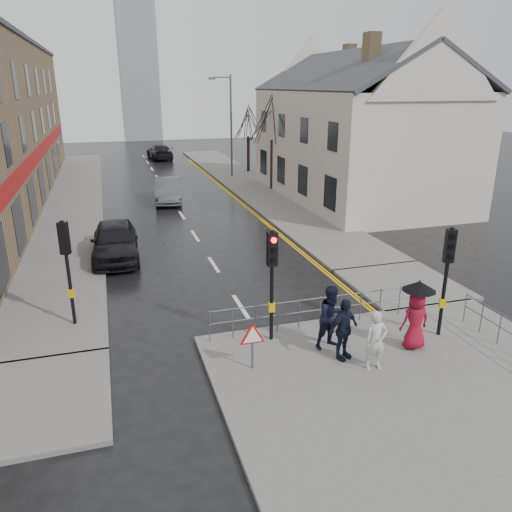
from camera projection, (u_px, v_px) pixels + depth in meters
ground at (267, 347)px, 14.81m from camera, size 120.00×120.00×0.00m
near_pavement at (424, 394)px, 12.44m from camera, size 10.00×9.00×0.14m
left_pavement at (72, 198)px, 33.84m from camera, size 4.00×44.00×0.14m
right_pavement at (248, 183)px, 39.20m from camera, size 4.00×40.00×0.14m
pavement_bridge_right at (403, 284)px, 19.28m from camera, size 4.00×4.20×0.14m
pavement_stub_left at (25, 402)px, 12.11m from camera, size 4.00×4.20×0.14m
building_right_cream at (356, 126)px, 32.83m from camera, size 9.00×16.40×10.10m
church_tower at (139, 72)px, 68.42m from camera, size 5.00×5.00×18.00m
traffic_signal_near_left at (272, 267)px, 14.25m from camera, size 0.28×0.27×3.40m
traffic_signal_near_right at (448, 263)px, 14.52m from camera, size 0.34×0.33×3.40m
traffic_signal_far_left at (66, 255)px, 15.23m from camera, size 0.34×0.33×3.40m
guard_railing_front at (320, 305)px, 15.61m from camera, size 7.14×0.04×1.00m
warning_sign at (252, 338)px, 13.16m from camera, size 0.80×0.07×1.35m
street_lamp at (229, 120)px, 40.22m from camera, size 1.83×0.25×8.00m
tree_near at (272, 118)px, 35.11m from camera, size 2.40×2.40×6.58m
tree_far at (248, 121)px, 42.72m from camera, size 2.40×2.40×5.64m
pedestrian_a at (376, 341)px, 13.19m from camera, size 0.63×0.44×1.66m
pedestrian_b at (332, 317)px, 14.25m from camera, size 1.03×0.86×1.89m
pedestrian_with_umbrella at (416, 312)px, 14.16m from camera, size 0.96×0.96×2.07m
pedestrian_d at (343, 329)px, 13.67m from camera, size 1.13×0.77×1.78m
car_parked at (115, 241)px, 22.08m from camera, size 2.15×4.99×1.68m
car_mid at (168, 190)px, 32.88m from camera, size 2.20×4.92×1.57m
car_far at (160, 152)px, 51.87m from camera, size 2.46×5.32×1.51m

